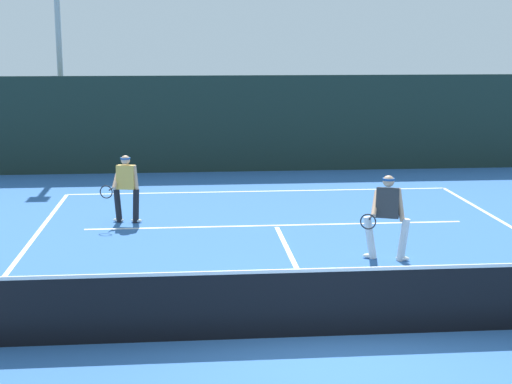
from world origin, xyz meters
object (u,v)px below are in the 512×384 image
player_near (387,214)px  player_far (126,186)px  tennis_ball (509,288)px  light_pole (58,26)px

player_near → player_far: (-5.10, 3.48, -0.05)m
tennis_ball → light_pole: 16.98m
light_pole → player_near: bearing=-56.2°
player_near → tennis_ball: size_ratio=24.60×
player_far → light_pole: 9.23m
player_near → tennis_ball: 2.65m
tennis_ball → light_pole: bearing=124.6°
player_far → light_pole: light_pole is taller
player_far → tennis_ball: bearing=153.8°
player_near → tennis_ball: (1.59, -1.94, -0.86)m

